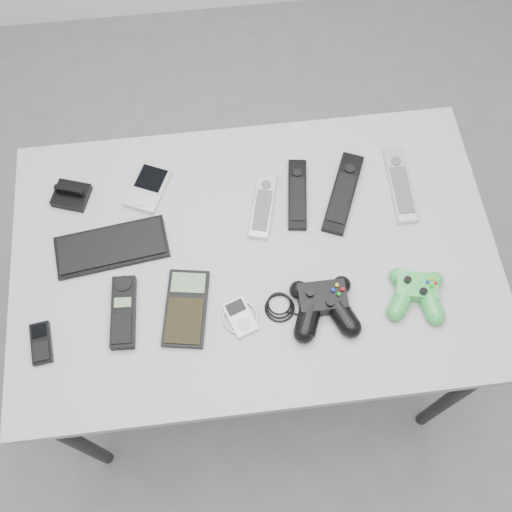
{
  "coord_description": "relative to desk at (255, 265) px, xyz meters",
  "views": [
    {
      "loc": [
        -0.12,
        -0.52,
        2.06
      ],
      "look_at": [
        -0.05,
        0.07,
        0.79
      ],
      "focal_mm": 42.0,
      "sensor_mm": 36.0,
      "label": 1
    }
  ],
  "objects": [
    {
      "name": "controller_black",
      "position": [
        0.14,
        -0.16,
        0.09
      ],
      "size": [
        0.26,
        0.16,
        0.05
      ],
      "primitive_type": null,
      "rotation": [
        0.0,
        0.0,
        0.0
      ],
      "color": "black",
      "rests_on": "desk"
    },
    {
      "name": "pda_keyboard",
      "position": [
        -0.34,
        0.05,
        0.08
      ],
      "size": [
        0.28,
        0.14,
        0.02
      ],
      "primitive_type": "cube",
      "rotation": [
        0.0,
        0.0,
        0.12
      ],
      "color": "black",
      "rests_on": "desk"
    },
    {
      "name": "remote_silver_b",
      "position": [
        0.38,
        0.14,
        0.08
      ],
      "size": [
        0.06,
        0.22,
        0.02
      ],
      "primitive_type": "cube",
      "rotation": [
        0.0,
        0.0,
        -0.03
      ],
      "color": "#B7B6BD",
      "rests_on": "desk"
    },
    {
      "name": "remote_silver_a",
      "position": [
        0.04,
        0.12,
        0.08
      ],
      "size": [
        0.09,
        0.19,
        0.02
      ],
      "primitive_type": "cube",
      "rotation": [
        0.0,
        0.0,
        -0.26
      ],
      "color": "silver",
      "rests_on": "desk"
    },
    {
      "name": "mp3_player",
      "position": [
        -0.05,
        -0.16,
        0.08
      ],
      "size": [
        0.11,
        0.11,
        0.02
      ],
      "primitive_type": "cube",
      "rotation": [
        0.0,
        0.0,
        0.35
      ],
      "color": "silver",
      "rests_on": "desk"
    },
    {
      "name": "mobile_phone",
      "position": [
        -0.5,
        -0.17,
        0.08
      ],
      "size": [
        0.05,
        0.1,
        0.02
      ],
      "primitive_type": "cube",
      "rotation": [
        0.0,
        0.0,
        0.12
      ],
      "color": "black",
      "rests_on": "desk"
    },
    {
      "name": "calculator",
      "position": [
        -0.17,
        -0.12,
        0.08
      ],
      "size": [
        0.12,
        0.2,
        0.02
      ],
      "primitive_type": "cube",
      "rotation": [
        0.0,
        0.0,
        -0.17
      ],
      "color": "black",
      "rests_on": "desk"
    },
    {
      "name": "cordless_handset",
      "position": [
        -0.31,
        -0.12,
        0.08
      ],
      "size": [
        0.06,
        0.17,
        0.03
      ],
      "primitive_type": "cube",
      "rotation": [
        0.0,
        0.0,
        -0.05
      ],
      "color": "black",
      "rests_on": "desk"
    },
    {
      "name": "dock_bracket",
      "position": [
        -0.43,
        0.21,
        0.09
      ],
      "size": [
        0.1,
        0.1,
        0.04
      ],
      "primitive_type": "cube",
      "rotation": [
        0.0,
        0.0,
        -0.33
      ],
      "color": "black",
      "rests_on": "desk"
    },
    {
      "name": "controller_green",
      "position": [
        0.35,
        -0.15,
        0.09
      ],
      "size": [
        0.16,
        0.17,
        0.04
      ],
      "primitive_type": null,
      "rotation": [
        0.0,
        0.0,
        -0.23
      ],
      "color": "green",
      "rests_on": "desk"
    },
    {
      "name": "remote_black_a",
      "position": [
        0.12,
        0.14,
        0.08
      ],
      "size": [
        0.07,
        0.2,
        0.02
      ],
      "primitive_type": "cube",
      "rotation": [
        0.0,
        0.0,
        -0.14
      ],
      "color": "black",
      "rests_on": "desk"
    },
    {
      "name": "floor",
      "position": [
        0.05,
        -0.09,
        -0.71
      ],
      "size": [
        3.5,
        3.5,
        0.0
      ],
      "primitive_type": "plane",
      "color": "slate",
      "rests_on": "ground"
    },
    {
      "name": "desk",
      "position": [
        0.0,
        0.0,
        0.0
      ],
      "size": [
        1.16,
        0.74,
        0.77
      ],
      "color": "#9B9B9E",
      "rests_on": "floor"
    },
    {
      "name": "pda",
      "position": [
        -0.25,
        0.21,
        0.08
      ],
      "size": [
        0.13,
        0.15,
        0.02
      ],
      "primitive_type": "cube",
      "rotation": [
        0.0,
        0.0,
        -0.43
      ],
      "color": "silver",
      "rests_on": "desk"
    },
    {
      "name": "remote_black_b",
      "position": [
        0.24,
        0.13,
        0.08
      ],
      "size": [
        0.14,
        0.23,
        0.02
      ],
      "primitive_type": "cube",
      "rotation": [
        0.0,
        0.0,
        -0.41
      ],
      "color": "black",
      "rests_on": "desk"
    }
  ]
}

